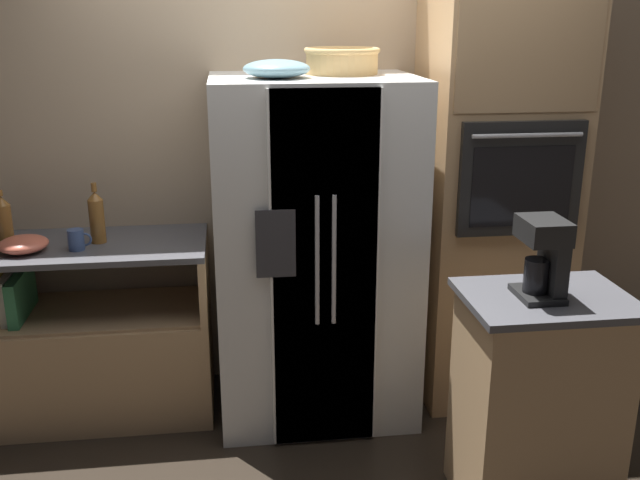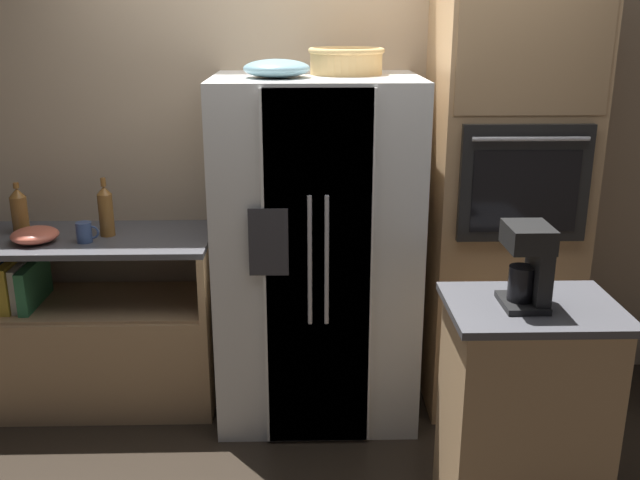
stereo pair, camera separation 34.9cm
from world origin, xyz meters
name	(u,v)px [view 1 (the left image)]	position (x,y,z in m)	size (l,w,h in m)	color
ground_plane	(321,403)	(0.00, 0.00, 0.00)	(20.00, 20.00, 0.00)	black
wall_back	(311,133)	(0.00, 0.43, 1.40)	(12.00, 0.06, 2.80)	tan
counter_left	(86,350)	(-1.22, 0.11, 0.34)	(1.25, 0.59, 0.92)	tan
refrigerator	(315,251)	(-0.03, 0.01, 0.87)	(0.99, 0.80, 1.73)	silver
wall_oven	(494,188)	(0.92, 0.09, 1.15)	(0.73, 0.69, 2.29)	tan
island_counter	(537,402)	(0.78, -0.91, 0.48)	(0.66, 0.50, 0.95)	tan
wicker_basket	(342,60)	(0.12, 0.12, 1.80)	(0.37, 0.37, 0.13)	tan
fruit_bowl	(277,69)	(-0.21, -0.06, 1.77)	(0.31, 0.31, 0.08)	#668C99
bottle_tall	(3,219)	(-1.56, 0.18, 1.04)	(0.08, 0.08, 0.27)	brown
bottle_short	(97,217)	(-1.10, 0.12, 1.06)	(0.07, 0.07, 0.30)	brown
mug	(77,240)	(-1.19, 0.01, 0.97)	(0.11, 0.08, 0.10)	#384C7A
mixing_bowl	(23,244)	(-1.43, 0.02, 0.96)	(0.23, 0.23, 0.08)	#DB664C
coffee_maker	(546,254)	(0.75, -0.92, 1.13)	(0.16, 0.21, 0.32)	black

